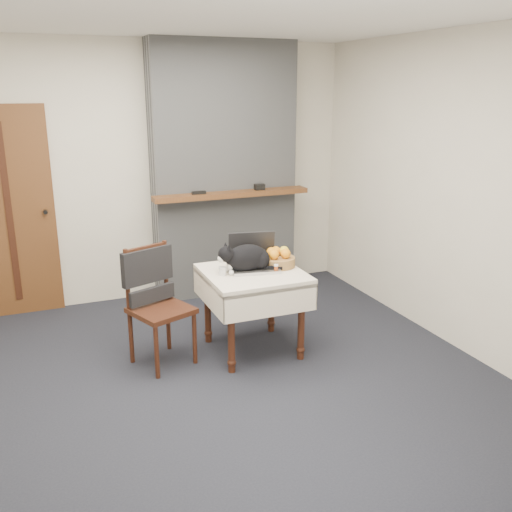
{
  "coord_description": "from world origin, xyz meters",
  "views": [
    {
      "loc": [
        -1.03,
        -3.76,
        2.15
      ],
      "look_at": [
        0.62,
        0.29,
        0.84
      ],
      "focal_mm": 40.0,
      "sensor_mm": 36.0,
      "label": 1
    }
  ],
  "objects_px": {
    "cat": "(248,258)",
    "cream_jar": "(222,271)",
    "side_table": "(253,284)",
    "fruit_basket": "(278,259)",
    "laptop": "(253,260)",
    "chair": "(153,289)",
    "door": "(9,214)",
    "pill_bottle": "(276,269)"
  },
  "relations": [
    {
      "from": "door",
      "to": "chair",
      "type": "height_order",
      "value": "door"
    },
    {
      "from": "cat",
      "to": "chair",
      "type": "bearing_deg",
      "value": 169.19
    },
    {
      "from": "chair",
      "to": "laptop",
      "type": "bearing_deg",
      "value": -25.54
    },
    {
      "from": "laptop",
      "to": "door",
      "type": "bearing_deg",
      "value": 151.54
    },
    {
      "from": "door",
      "to": "chair",
      "type": "relative_size",
      "value": 2.1
    },
    {
      "from": "door",
      "to": "fruit_basket",
      "type": "relative_size",
      "value": 7.17
    },
    {
      "from": "door",
      "to": "cream_jar",
      "type": "xyz_separation_m",
      "value": [
        1.55,
        -1.64,
        -0.27
      ]
    },
    {
      "from": "door",
      "to": "laptop",
      "type": "xyz_separation_m",
      "value": [
        1.85,
        -1.55,
        -0.23
      ]
    },
    {
      "from": "door",
      "to": "laptop",
      "type": "bearing_deg",
      "value": -39.96
    },
    {
      "from": "laptop",
      "to": "chair",
      "type": "bearing_deg",
      "value": -172.74
    },
    {
      "from": "cream_jar",
      "to": "pill_bottle",
      "type": "distance_m",
      "value": 0.44
    },
    {
      "from": "side_table",
      "to": "pill_bottle",
      "type": "relative_size",
      "value": 10.74
    },
    {
      "from": "pill_bottle",
      "to": "chair",
      "type": "height_order",
      "value": "chair"
    },
    {
      "from": "side_table",
      "to": "chair",
      "type": "distance_m",
      "value": 0.8
    },
    {
      "from": "pill_bottle",
      "to": "fruit_basket",
      "type": "xyz_separation_m",
      "value": [
        0.09,
        0.16,
        0.03
      ]
    },
    {
      "from": "side_table",
      "to": "fruit_basket",
      "type": "height_order",
      "value": "fruit_basket"
    },
    {
      "from": "side_table",
      "to": "cream_jar",
      "type": "relative_size",
      "value": 11.37
    },
    {
      "from": "cat",
      "to": "fruit_basket",
      "type": "xyz_separation_m",
      "value": [
        0.29,
        0.03,
        -0.05
      ]
    },
    {
      "from": "cream_jar",
      "to": "pill_bottle",
      "type": "bearing_deg",
      "value": -14.83
    },
    {
      "from": "cat",
      "to": "door",
      "type": "bearing_deg",
      "value": 136.31
    },
    {
      "from": "laptop",
      "to": "cat",
      "type": "relative_size",
      "value": 0.85
    },
    {
      "from": "door",
      "to": "pill_bottle",
      "type": "height_order",
      "value": "door"
    },
    {
      "from": "door",
      "to": "pill_bottle",
      "type": "bearing_deg",
      "value": -41.59
    },
    {
      "from": "laptop",
      "to": "pill_bottle",
      "type": "relative_size",
      "value": 6.18
    },
    {
      "from": "laptop",
      "to": "cream_jar",
      "type": "distance_m",
      "value": 0.32
    },
    {
      "from": "door",
      "to": "cat",
      "type": "bearing_deg",
      "value": -42.31
    },
    {
      "from": "cream_jar",
      "to": "side_table",
      "type": "bearing_deg",
      "value": -0.31
    },
    {
      "from": "cat",
      "to": "fruit_basket",
      "type": "height_order",
      "value": "cat"
    },
    {
      "from": "pill_bottle",
      "to": "chair",
      "type": "relative_size",
      "value": 0.08
    },
    {
      "from": "door",
      "to": "chair",
      "type": "bearing_deg",
      "value": -55.59
    },
    {
      "from": "laptop",
      "to": "fruit_basket",
      "type": "height_order",
      "value": "laptop"
    },
    {
      "from": "cat",
      "to": "cream_jar",
      "type": "bearing_deg",
      "value": -175.9
    },
    {
      "from": "cat",
      "to": "chair",
      "type": "height_order",
      "value": "cat"
    },
    {
      "from": "laptop",
      "to": "chair",
      "type": "distance_m",
      "value": 0.85
    },
    {
      "from": "side_table",
      "to": "cream_jar",
      "type": "bearing_deg",
      "value": 179.69
    },
    {
      "from": "laptop",
      "to": "pill_bottle",
      "type": "height_order",
      "value": "laptop"
    },
    {
      "from": "cat",
      "to": "side_table",
      "type": "bearing_deg",
      "value": -33.61
    },
    {
      "from": "chair",
      "to": "cat",
      "type": "bearing_deg",
      "value": -30.72
    },
    {
      "from": "cream_jar",
      "to": "chair",
      "type": "height_order",
      "value": "chair"
    },
    {
      "from": "side_table",
      "to": "chair",
      "type": "height_order",
      "value": "chair"
    },
    {
      "from": "cream_jar",
      "to": "pill_bottle",
      "type": "xyz_separation_m",
      "value": [
        0.42,
        -0.11,
        0.0
      ]
    },
    {
      "from": "side_table",
      "to": "chair",
      "type": "relative_size",
      "value": 0.82
    }
  ]
}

